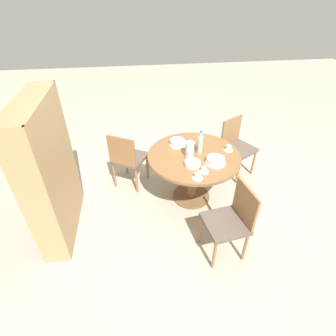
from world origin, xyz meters
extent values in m
plane|color=#B2A893|center=(0.00, 0.00, 0.00)|extent=(14.00, 14.00, 0.00)
cylinder|color=brown|center=(0.00, 0.00, 0.01)|extent=(0.52, 0.52, 0.03)
cylinder|color=brown|center=(0.00, 0.00, 0.35)|extent=(0.12, 0.12, 0.65)
cylinder|color=brown|center=(0.00, 0.00, 0.70)|extent=(1.18, 1.18, 0.04)
cylinder|color=olive|center=(0.52, 0.58, 0.21)|extent=(0.03, 0.03, 0.42)
cylinder|color=olive|center=(0.69, 0.90, 0.21)|extent=(0.03, 0.03, 0.42)
cylinder|color=olive|center=(0.21, 0.75, 0.21)|extent=(0.03, 0.03, 0.42)
cylinder|color=olive|center=(0.38, 1.07, 0.21)|extent=(0.03, 0.03, 0.42)
cube|color=brown|center=(0.45, 0.83, 0.44)|extent=(0.57, 0.57, 0.04)
cube|color=olive|center=(0.28, 0.92, 0.67)|extent=(0.21, 0.36, 0.41)
cylinder|color=olive|center=(-0.78, 0.06, 0.21)|extent=(0.03, 0.03, 0.42)
cylinder|color=olive|center=(-1.13, 0.00, 0.21)|extent=(0.03, 0.03, 0.42)
cylinder|color=olive|center=(-0.72, -0.30, 0.21)|extent=(0.03, 0.03, 0.42)
cylinder|color=olive|center=(-1.08, -0.35, 0.21)|extent=(0.03, 0.03, 0.42)
cube|color=brown|center=(-0.93, -0.15, 0.44)|extent=(0.48, 0.48, 0.04)
cube|color=olive|center=(-0.90, -0.34, 0.67)|extent=(0.40, 0.09, 0.41)
cylinder|color=olive|center=(0.23, -0.75, 0.21)|extent=(0.03, 0.03, 0.42)
cylinder|color=olive|center=(0.41, -1.06, 0.21)|extent=(0.03, 0.03, 0.42)
cylinder|color=olive|center=(0.54, -0.57, 0.21)|extent=(0.03, 0.03, 0.42)
cylinder|color=olive|center=(0.72, -0.88, 0.21)|extent=(0.03, 0.03, 0.42)
cube|color=brown|center=(0.47, -0.81, 0.44)|extent=(0.57, 0.57, 0.04)
cube|color=olive|center=(0.64, -0.71, 0.67)|extent=(0.22, 0.36, 0.41)
cube|color=tan|center=(0.22, 1.66, 0.82)|extent=(0.04, 0.28, 1.64)
cube|color=tan|center=(-0.83, 1.66, 0.82)|extent=(0.04, 0.28, 1.64)
cube|color=tan|center=(-0.30, 1.53, 0.82)|extent=(1.09, 0.02, 1.64)
cube|color=tan|center=(-0.30, 1.66, 0.02)|extent=(1.01, 0.27, 0.04)
cube|color=tan|center=(-0.30, 1.66, 0.55)|extent=(1.01, 0.27, 0.04)
cube|color=tan|center=(-0.30, 1.66, 1.09)|extent=(1.01, 0.27, 0.04)
cube|color=tan|center=(-0.30, 1.66, 1.62)|extent=(1.01, 0.27, 0.04)
cube|color=orange|center=(0.01, 1.65, 0.22)|extent=(0.39, 0.21, 0.36)
cube|color=#703384|center=(-0.62, 1.65, 0.26)|extent=(0.39, 0.21, 0.44)
cube|color=#B72D28|center=(-0.01, 1.65, 0.77)|extent=(0.43, 0.21, 0.42)
cube|color=beige|center=(-0.60, 1.65, 0.78)|extent=(0.43, 0.21, 0.42)
cube|color=#234793|center=(-0.03, 1.65, 1.29)|extent=(0.47, 0.21, 0.35)
cube|color=beige|center=(-0.58, 1.65, 1.28)|extent=(0.47, 0.21, 0.34)
cylinder|color=silver|center=(-0.01, 0.06, 0.81)|extent=(0.11, 0.11, 0.19)
cone|color=silver|center=(-0.01, 0.06, 0.92)|extent=(0.10, 0.10, 0.02)
sphere|color=silver|center=(-0.01, 0.06, 0.94)|extent=(0.02, 0.02, 0.02)
cylinder|color=#99C6A3|center=(0.05, -0.08, 0.83)|extent=(0.07, 0.07, 0.23)
cylinder|color=#99C6A3|center=(0.05, -0.08, 0.98)|extent=(0.03, 0.03, 0.06)
cylinder|color=#2D5184|center=(0.05, -0.08, 1.01)|extent=(0.04, 0.04, 0.01)
cylinder|color=white|center=(-0.22, -0.22, 0.72)|extent=(0.25, 0.25, 0.01)
cylinder|color=silver|center=(-0.22, -0.22, 0.76)|extent=(0.22, 0.22, 0.06)
cylinder|color=white|center=(0.27, 0.17, 0.72)|extent=(0.23, 0.23, 0.01)
cylinder|color=silver|center=(0.27, 0.17, 0.76)|extent=(0.20, 0.20, 0.06)
cylinder|color=silver|center=(-0.37, -0.03, 0.72)|extent=(0.12, 0.12, 0.01)
cylinder|color=silver|center=(-0.37, -0.03, 0.75)|extent=(0.06, 0.06, 0.06)
cylinder|color=silver|center=(-0.48, 0.07, 0.72)|extent=(0.12, 0.12, 0.01)
cylinder|color=silver|center=(-0.48, 0.07, 0.75)|extent=(0.06, 0.06, 0.06)
cylinder|color=silver|center=(0.04, -0.46, 0.72)|extent=(0.12, 0.12, 0.01)
cylinder|color=silver|center=(0.04, -0.46, 0.75)|extent=(0.06, 0.06, 0.06)
cylinder|color=white|center=(-0.22, 0.07, 0.72)|extent=(0.19, 0.19, 0.01)
cylinder|color=white|center=(-0.22, 0.07, 0.73)|extent=(0.19, 0.19, 0.01)
cylinder|color=white|center=(-0.22, 0.07, 0.74)|extent=(0.19, 0.19, 0.01)
cylinder|color=white|center=(-0.22, 0.07, 0.75)|extent=(0.19, 0.19, 0.01)
cylinder|color=white|center=(-0.22, 0.07, 0.76)|extent=(0.19, 0.19, 0.01)
camera|label=1|loc=(-2.71, 0.69, 2.53)|focal=28.00mm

